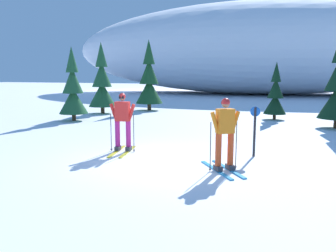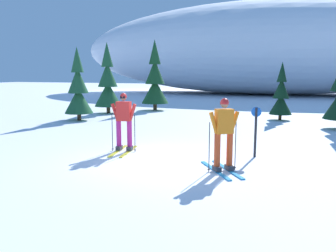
% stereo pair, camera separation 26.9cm
% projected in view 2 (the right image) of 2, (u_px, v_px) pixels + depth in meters
% --- Properties ---
extents(ground_plane, '(120.00, 120.00, 0.00)m').
position_uv_depth(ground_plane, '(157.00, 161.00, 9.44)').
color(ground_plane, white).
extents(skier_orange_jacket, '(1.32, 1.65, 1.79)m').
position_uv_depth(skier_orange_jacket, '(224.00, 134.00, 8.34)').
color(skier_orange_jacket, '#2893CC').
rests_on(skier_orange_jacket, ground).
extents(skier_red_jacket, '(0.81, 1.64, 1.78)m').
position_uv_depth(skier_red_jacket, '(124.00, 121.00, 10.54)').
color(skier_red_jacket, gold).
rests_on(skier_red_jacket, ground).
extents(pine_tree_far_left, '(1.59, 1.59, 4.12)m').
position_uv_depth(pine_tree_far_left, '(108.00, 84.00, 20.29)').
color(pine_tree_far_left, '#47301E').
rests_on(pine_tree_far_left, ground).
extents(pine_tree_left, '(1.40, 1.40, 3.64)m').
position_uv_depth(pine_tree_left, '(78.00, 90.00, 17.24)').
color(pine_tree_left, '#47301E').
rests_on(pine_tree_left, ground).
extents(pine_tree_center_left, '(1.70, 1.70, 4.41)m').
position_uv_depth(pine_tree_center_left, '(155.00, 81.00, 21.85)').
color(pine_tree_center_left, '#47301E').
rests_on(pine_tree_center_left, ground).
extents(pine_tree_center_right, '(1.13, 1.13, 2.92)m').
position_uv_depth(pine_tree_center_right, '(281.00, 96.00, 17.42)').
color(pine_tree_center_right, '#47301E').
rests_on(pine_tree_center_right, ground).
extents(snow_ridge_background, '(42.00, 18.84, 9.79)m').
position_uv_depth(snow_ridge_background, '(267.00, 49.00, 37.33)').
color(snow_ridge_background, white).
rests_on(snow_ridge_background, ground).
extents(trail_marker_post, '(0.28, 0.07, 1.44)m').
position_uv_depth(trail_marker_post, '(256.00, 129.00, 9.79)').
color(trail_marker_post, black).
rests_on(trail_marker_post, ground).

